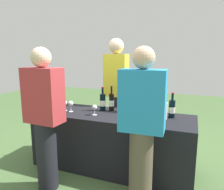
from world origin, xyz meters
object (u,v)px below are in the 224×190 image
object	(u,v)px
wine_glass_3	(133,112)
guest_0	(45,116)
wine_bottle_3	(120,102)
wine_glass_4	(158,114)
ice_bucket	(158,110)
wine_bottle_1	(103,102)
server_pouring	(116,89)
wine_glass_2	(95,108)
wine_glass_0	(65,103)
wine_bottle_0	(61,100)
wine_bottle_5	(141,106)
wine_bottle_4	(129,104)
wine_glass_1	(71,104)
wine_bottle_2	(112,102)
wine_bottle_6	(172,109)
guest_1	(142,124)

from	to	relation	value
wine_glass_3	guest_0	bearing A→B (deg)	-145.86
wine_bottle_3	wine_glass_4	bearing A→B (deg)	-28.31
ice_bucket	wine_bottle_1	bearing A→B (deg)	173.10
server_pouring	wine_glass_2	bearing A→B (deg)	89.61
wine_glass_0	wine_glass_2	xyz separation A→B (m)	(0.47, -0.05, -0.01)
wine_glass_4	ice_bucket	xyz separation A→B (m)	(-0.03, 0.17, -0.00)
wine_bottle_0	wine_bottle_1	distance (m)	0.63
wine_bottle_5	wine_bottle_4	bearing A→B (deg)	165.71
wine_glass_1	server_pouring	xyz separation A→B (m)	(0.40, 0.66, 0.13)
wine_bottle_2	wine_glass_0	size ratio (longest dim) A/B	2.46
wine_bottle_4	wine_glass_3	distance (m)	0.33
wine_bottle_4	ice_bucket	world-z (taller)	wine_bottle_4
wine_bottle_0	wine_glass_2	size ratio (longest dim) A/B	2.26
wine_glass_2	wine_bottle_1	bearing A→B (deg)	89.59
wine_bottle_5	wine_bottle_2	bearing A→B (deg)	175.18
wine_bottle_0	wine_glass_4	distance (m)	1.43
wine_bottle_4	guest_0	size ratio (longest dim) A/B	0.21
wine_bottle_3	wine_bottle_6	distance (m)	0.68
wine_bottle_3	ice_bucket	xyz separation A→B (m)	(0.53, -0.13, -0.03)
wine_glass_4	ice_bucket	size ratio (longest dim) A/B	0.62
wine_bottle_4	wine_bottle_0	bearing A→B (deg)	-174.19
wine_glass_1	ice_bucket	distance (m)	1.14
wine_bottle_4	wine_glass_1	distance (m)	0.77
wine_bottle_5	ice_bucket	xyz separation A→B (m)	(0.22, -0.09, -0.02)
wine_glass_1	wine_glass_2	xyz separation A→B (m)	(0.36, -0.03, -0.01)
wine_glass_4	guest_1	world-z (taller)	guest_1
wine_bottle_2	wine_glass_1	bearing A→B (deg)	-152.75
wine_glass_3	guest_0	xyz separation A→B (m)	(-0.82, -0.56, 0.02)
ice_bucket	wine_bottle_0	bearing A→B (deg)	178.74
wine_bottle_3	wine_glass_4	size ratio (longest dim) A/B	2.39
wine_glass_4	wine_glass_3	bearing A→B (deg)	179.05
wine_bottle_5	wine_glass_4	bearing A→B (deg)	-45.21
wine_bottle_4	guest_1	size ratio (longest dim) A/B	0.21
wine_glass_4	wine_bottle_1	bearing A→B (deg)	161.69
wine_glass_0	wine_glass_2	distance (m)	0.47
wine_bottle_2	wine_bottle_4	world-z (taller)	wine_bottle_2
wine_bottle_2	server_pouring	world-z (taller)	server_pouring
wine_bottle_1	wine_bottle_2	size ratio (longest dim) A/B	0.95
guest_0	wine_glass_1	bearing A→B (deg)	97.35
wine_bottle_1	ice_bucket	distance (m)	0.77
wine_bottle_5	wine_bottle_3	bearing A→B (deg)	171.91
wine_glass_0	wine_glass_1	world-z (taller)	wine_glass_1
wine_bottle_0	wine_bottle_1	world-z (taller)	wine_bottle_1
wine_bottle_0	wine_bottle_5	size ratio (longest dim) A/B	0.92
wine_glass_1	wine_glass_3	distance (m)	0.87
wine_bottle_0	ice_bucket	size ratio (longest dim) A/B	1.35
wine_glass_1	wine_glass_3	bearing A→B (deg)	-2.46
wine_bottle_4	wine_glass_1	bearing A→B (deg)	-160.47
wine_bottle_0	wine_bottle_2	distance (m)	0.75
wine_bottle_6	wine_glass_3	xyz separation A→B (m)	(-0.41, -0.24, -0.02)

